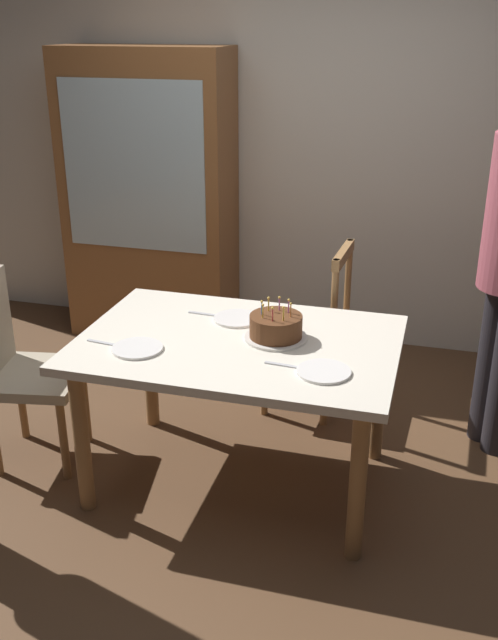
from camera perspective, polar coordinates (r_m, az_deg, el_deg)
ground at (r=3.55m, az=-0.80°, el=-12.53°), size 6.40×6.40×0.00m
back_wall at (r=4.76m, az=5.60°, el=13.61°), size 6.40×0.10×2.60m
dining_table at (r=3.22m, az=-0.86°, el=-3.11°), size 1.41×0.96×0.74m
birthday_cake at (r=3.17m, az=2.14°, el=-0.61°), size 0.28×0.28×0.18m
plate_near_celebrant at (r=3.12m, az=-8.84°, el=-2.24°), size 0.22×0.22×0.01m
plate_far_side at (r=3.39m, az=-0.97°, el=0.12°), size 0.22×0.22×0.01m
plate_near_guest at (r=2.90m, az=5.94°, el=-4.08°), size 0.22×0.22×0.01m
fork_near_celebrant at (r=3.20m, az=-11.33°, el=-1.81°), size 0.18×0.04×0.01m
fork_far_side at (r=3.45m, az=-3.43°, el=0.47°), size 0.18×0.03×0.01m
fork_near_guest at (r=2.94m, az=2.93°, el=-3.62°), size 0.18×0.03×0.01m
chair_spindle_back at (r=3.97m, az=4.75°, el=-0.95°), size 0.46×0.46×0.95m
chair_upholstered at (r=3.64m, az=-17.98°, el=-3.09°), size 0.51×0.51×0.95m
china_cabinet at (r=4.86m, az=-7.90°, el=9.51°), size 1.10×0.45×1.90m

